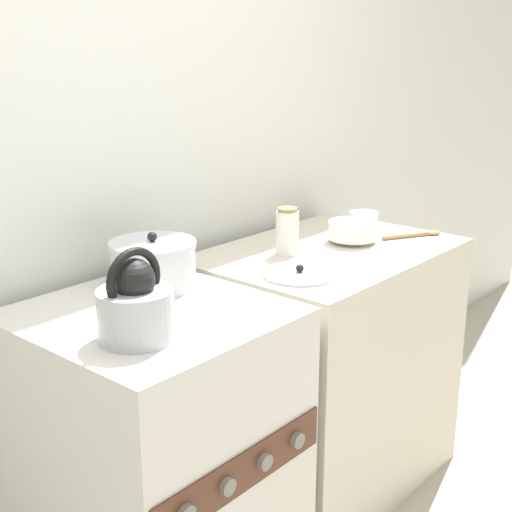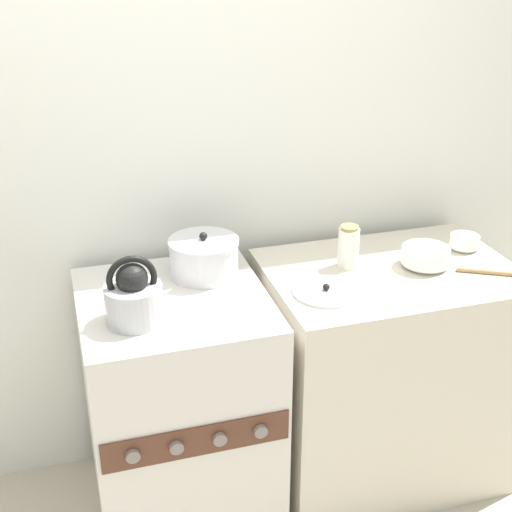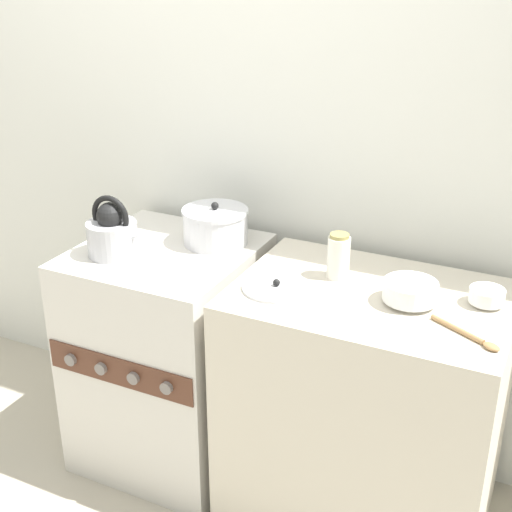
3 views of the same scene
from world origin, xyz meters
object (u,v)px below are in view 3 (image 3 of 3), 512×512
object	(u,v)px
cooking_pot	(215,226)
small_ceramic_bowl	(487,296)
enamel_bowl	(410,291)
storage_jar	(339,256)
kettle	(112,233)
loose_pot_lid	(276,287)
stove	(170,354)

from	to	relation	value
cooking_pot	small_ceramic_bowl	world-z (taller)	cooking_pot
cooking_pot	enamel_bowl	bearing A→B (deg)	-11.58
enamel_bowl	storage_jar	distance (m)	0.28
cooking_pot	small_ceramic_bowl	xyz separation A→B (m)	(0.99, -0.07, -0.04)
kettle	loose_pot_lid	size ratio (longest dim) A/B	0.99
kettle	enamel_bowl	size ratio (longest dim) A/B	1.31
kettle	enamel_bowl	xyz separation A→B (m)	(1.05, 0.10, -0.05)
enamel_bowl	small_ceramic_bowl	xyz separation A→B (m)	(0.22, 0.09, -0.01)
stove	enamel_bowl	size ratio (longest dim) A/B	5.22
small_ceramic_bowl	loose_pot_lid	size ratio (longest dim) A/B	0.48
enamel_bowl	small_ceramic_bowl	distance (m)	0.24
loose_pot_lid	cooking_pot	bearing A→B (deg)	145.63
small_ceramic_bowl	stove	bearing A→B (deg)	-176.16
stove	cooking_pot	bearing A→B (deg)	45.39
kettle	stove	bearing A→B (deg)	39.69
stove	storage_jar	distance (m)	0.83
cooking_pot	kettle	bearing A→B (deg)	-137.31
stove	small_ceramic_bowl	distance (m)	1.23
kettle	cooking_pot	xyz separation A→B (m)	(0.28, 0.26, -0.02)
enamel_bowl	loose_pot_lid	size ratio (longest dim) A/B	0.75
storage_jar	enamel_bowl	bearing A→B (deg)	-16.89
cooking_pot	enamel_bowl	distance (m)	0.79
stove	cooking_pot	world-z (taller)	cooking_pot
kettle	storage_jar	world-z (taller)	kettle
kettle	cooking_pot	size ratio (longest dim) A/B	0.91
kettle	storage_jar	distance (m)	0.81
stove	cooking_pot	distance (m)	0.55
kettle	loose_pot_lid	xyz separation A→B (m)	(0.64, 0.01, -0.08)
stove	kettle	world-z (taller)	kettle
storage_jar	loose_pot_lid	bearing A→B (deg)	-131.80
kettle	small_ceramic_bowl	bearing A→B (deg)	8.52
enamel_bowl	storage_jar	xyz separation A→B (m)	(-0.27, 0.08, 0.03)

